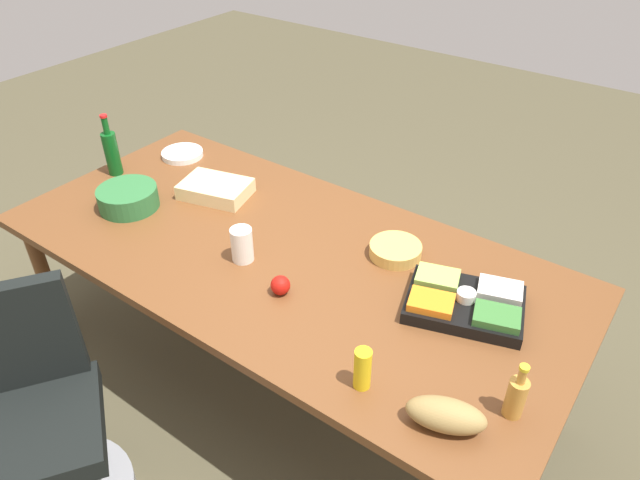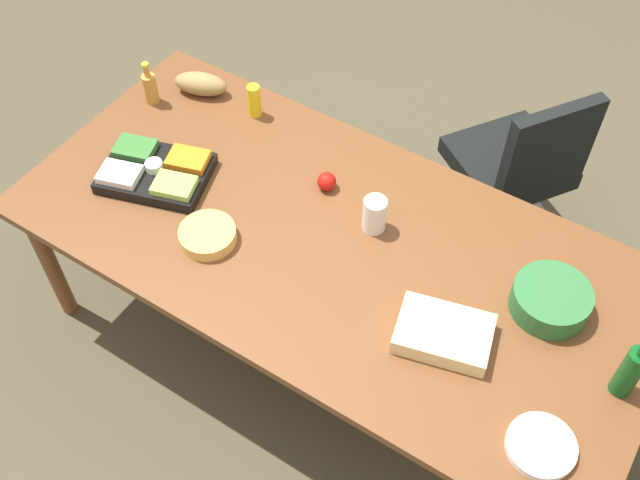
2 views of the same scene
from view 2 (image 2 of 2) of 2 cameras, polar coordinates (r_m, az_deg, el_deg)
The scene contains 14 objects.
ground_plane at distance 3.50m, azimuth 0.79°, elevation -7.94°, with size 10.00×10.00×0.00m, color #4B4530.
conference_table at distance 2.91m, azimuth 0.94°, elevation -0.87°, with size 2.47×1.16×0.77m.
office_chair at distance 3.71m, azimuth 14.17°, elevation 4.35°, with size 0.67×0.67×0.96m.
paper_plate_stack at distance 2.52m, azimuth 16.29°, elevation -14.66°, with size 0.22×0.22×0.03m, color white.
dressing_bottle at distance 3.44m, azimuth -12.66°, elevation 11.15°, with size 0.06×0.06×0.21m.
apple_red at distance 3.01m, azimuth 0.51°, elevation 4.44°, with size 0.08×0.08×0.08m, color #B8140D.
veggie_tray at distance 3.12m, azimuth -12.28°, elevation 5.06°, with size 0.49×0.41×0.09m.
bread_loaf at distance 3.46m, azimuth -8.96°, elevation 11.53°, with size 0.24×0.11×0.10m, color olive.
mayo_jar at distance 2.86m, azimuth 4.12°, elevation 1.94°, with size 0.09×0.09×0.15m, color white.
mustard_bottle at distance 3.31m, azimuth -4.98°, elevation 10.40°, with size 0.06×0.06×0.15m, color yellow.
sheet_cake at distance 2.62m, azimuth 9.28°, elevation -6.97°, with size 0.32×0.22×0.07m, color beige.
salad_bowl at distance 2.76m, azimuth 16.96°, elevation -4.33°, with size 0.28×0.28×0.10m, color #2B6935.
chip_bowl at distance 2.88m, azimuth -8.46°, elevation 0.36°, with size 0.22×0.22×0.05m, color #E0B053.
wine_bottle at distance 2.61m, azimuth 22.35°, elevation -9.06°, with size 0.09×0.09×0.32m.
Camera 2 is at (-0.92, 1.52, 3.01)m, focal length 42.53 mm.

